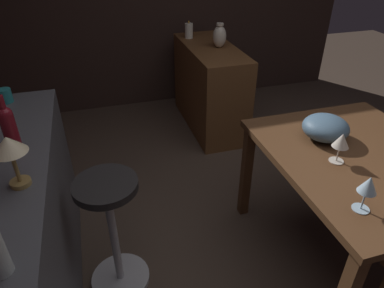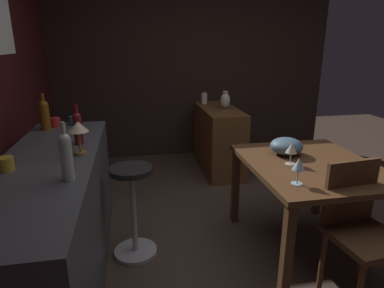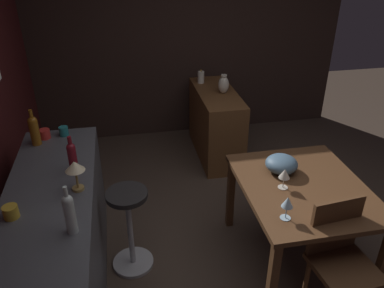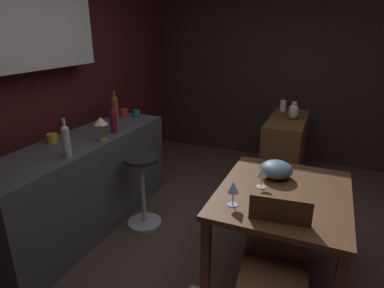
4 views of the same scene
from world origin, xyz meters
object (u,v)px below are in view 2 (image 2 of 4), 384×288
(sideboard_cabinet, at_px, (218,139))
(bar_stool, at_px, (133,209))
(vase_ceramic_ivory, at_px, (225,100))
(dining_table, at_px, (310,174))
(cup_teal, at_px, (74,121))
(counter_lamp, at_px, (78,130))
(chair_near_window, at_px, (359,227))
(wine_glass_right, at_px, (299,165))
(wine_bottle_clear, at_px, (66,155))
(wine_bottle_ruby, at_px, (78,127))
(cup_red, at_px, (55,122))
(fruit_bowl, at_px, (286,146))
(wine_bottle_amber, at_px, (45,114))
(pillar_candle_tall, at_px, (204,98))
(wine_glass_left, at_px, (291,149))
(cup_mustard, at_px, (5,164))

(sideboard_cabinet, relative_size, bar_stool, 1.51)
(vase_ceramic_ivory, bearing_deg, dining_table, -174.93)
(cup_teal, height_order, counter_lamp, counter_lamp)
(chair_near_window, distance_m, cup_teal, 2.39)
(bar_stool, xyz_separation_m, wine_glass_right, (-0.52, -1.04, 0.48))
(sideboard_cabinet, relative_size, cup_teal, 9.84)
(bar_stool, relative_size, cup_teal, 6.53)
(wine_glass_right, bearing_deg, wine_bottle_clear, 92.29)
(cup_teal, xyz_separation_m, vase_ceramic_ivory, (0.90, -1.66, -0.02))
(wine_bottle_clear, relative_size, counter_lamp, 1.43)
(wine_bottle_clear, relative_size, vase_ceramic_ivory, 1.46)
(wine_bottle_ruby, xyz_separation_m, cup_red, (0.59, 0.28, -0.09))
(wine_bottle_clear, bearing_deg, wine_glass_right, -87.71)
(sideboard_cabinet, relative_size, counter_lamp, 4.94)
(wine_bottle_clear, height_order, vase_ceramic_ivory, wine_bottle_clear)
(fruit_bowl, bearing_deg, wine_bottle_clear, 111.47)
(wine_bottle_amber, distance_m, vase_ceramic_ivory, 2.14)
(fruit_bowl, bearing_deg, wine_glass_right, 160.61)
(wine_bottle_ruby, relative_size, pillar_candle_tall, 1.71)
(sideboard_cabinet, bearing_deg, fruit_bowl, -175.61)
(sideboard_cabinet, xyz_separation_m, bar_stool, (-1.66, 1.12, -0.02))
(wine_glass_right, relative_size, counter_lamp, 0.78)
(wine_glass_right, xyz_separation_m, cup_teal, (1.23, 1.53, 0.07))
(chair_near_window, height_order, wine_glass_left, chair_near_window)
(bar_stool, bearing_deg, wine_glass_right, -116.26)
(fruit_bowl, distance_m, vase_ceramic_ivory, 1.57)
(sideboard_cabinet, xyz_separation_m, cup_red, (-0.97, 1.76, 0.53))
(dining_table, relative_size, wine_bottle_ruby, 3.91)
(fruit_bowl, height_order, vase_ceramic_ivory, vase_ceramic_ivory)
(chair_near_window, relative_size, wine_bottle_clear, 2.85)
(wine_glass_right, distance_m, pillar_candle_tall, 2.51)
(bar_stool, distance_m, cup_mustard, 0.96)
(vase_ceramic_ivory, bearing_deg, pillar_candle_tall, 25.23)
(cup_red, xyz_separation_m, counter_lamp, (-0.83, -0.32, 0.13))
(fruit_bowl, height_order, wine_bottle_ruby, wine_bottle_ruby)
(wine_bottle_amber, xyz_separation_m, counter_lamp, (-0.73, -0.37, 0.03))
(wine_glass_right, distance_m, vase_ceramic_ivory, 2.13)
(wine_glass_left, height_order, wine_bottle_ruby, wine_bottle_ruby)
(sideboard_cabinet, height_order, counter_lamp, counter_lamp)
(wine_bottle_clear, bearing_deg, cup_red, 14.11)
(wine_glass_left, xyz_separation_m, wine_bottle_clear, (-0.39, 1.49, 0.18))
(wine_glass_left, relative_size, wine_glass_right, 0.95)
(wine_bottle_clear, distance_m, cup_red, 1.30)
(bar_stool, bearing_deg, sideboard_cabinet, -33.97)
(chair_near_window, bearing_deg, wine_glass_left, 21.73)
(wine_bottle_clear, xyz_separation_m, cup_mustard, (0.21, 0.38, -0.10))
(bar_stool, relative_size, wine_glass_right, 4.21)
(cup_mustard, bearing_deg, wine_bottle_clear, -118.93)
(dining_table, distance_m, wine_glass_left, 0.27)
(bar_stool, xyz_separation_m, wine_bottle_clear, (-0.57, 0.32, 0.65))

